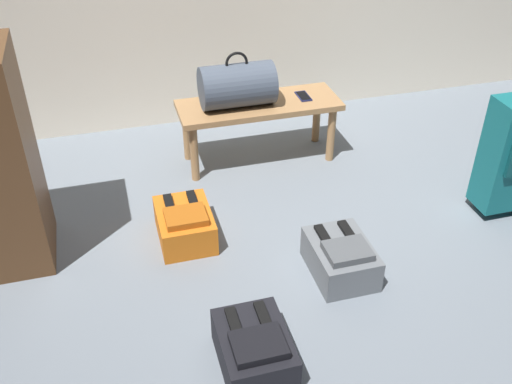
{
  "coord_description": "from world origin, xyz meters",
  "views": [
    {
      "loc": [
        -0.97,
        -2.24,
        1.97
      ],
      "look_at": [
        -0.29,
        0.18,
        0.25
      ],
      "focal_mm": 40.97,
      "sensor_mm": 36.0,
      "label": 1
    }
  ],
  "objects_px": {
    "cell_phone": "(303,96)",
    "backpack_grey": "(341,258)",
    "backpack_orange": "(185,224)",
    "backpack_dark": "(254,349)",
    "duffel_bag_slate": "(237,85)",
    "bench": "(259,112)"
  },
  "relations": [
    {
      "from": "duffel_bag_slate",
      "to": "backpack_orange",
      "type": "distance_m",
      "value": 0.94
    },
    {
      "from": "backpack_orange",
      "to": "backpack_dark",
      "type": "bearing_deg",
      "value": -81.93
    },
    {
      "from": "backpack_grey",
      "to": "backpack_orange",
      "type": "bearing_deg",
      "value": 145.51
    },
    {
      "from": "duffel_bag_slate",
      "to": "bench",
      "type": "bearing_deg",
      "value": 0.0
    },
    {
      "from": "bench",
      "to": "duffel_bag_slate",
      "type": "xyz_separation_m",
      "value": [
        -0.14,
        -0.0,
        0.19
      ]
    },
    {
      "from": "cell_phone",
      "to": "backpack_dark",
      "type": "xyz_separation_m",
      "value": [
        -0.76,
        -1.6,
        -0.31
      ]
    },
    {
      "from": "backpack_orange",
      "to": "cell_phone",
      "type": "bearing_deg",
      "value": 37.8
    },
    {
      "from": "bench",
      "to": "duffel_bag_slate",
      "type": "relative_size",
      "value": 2.27
    },
    {
      "from": "bench",
      "to": "cell_phone",
      "type": "xyz_separation_m",
      "value": [
        0.29,
        0.0,
        0.07
      ]
    },
    {
      "from": "bench",
      "to": "duffel_bag_slate",
      "type": "bearing_deg",
      "value": -180.0
    },
    {
      "from": "backpack_orange",
      "to": "backpack_grey",
      "type": "bearing_deg",
      "value": -34.49
    },
    {
      "from": "bench",
      "to": "backpack_grey",
      "type": "relative_size",
      "value": 2.63
    },
    {
      "from": "backpack_dark",
      "to": "backpack_orange",
      "type": "bearing_deg",
      "value": 98.07
    },
    {
      "from": "cell_phone",
      "to": "backpack_dark",
      "type": "relative_size",
      "value": 0.38
    },
    {
      "from": "backpack_dark",
      "to": "backpack_grey",
      "type": "relative_size",
      "value": 1.0
    },
    {
      "from": "backpack_orange",
      "to": "bench",
      "type": "bearing_deg",
      "value": 48.85
    },
    {
      "from": "cell_phone",
      "to": "backpack_orange",
      "type": "bearing_deg",
      "value": -142.2
    },
    {
      "from": "duffel_bag_slate",
      "to": "backpack_dark",
      "type": "xyz_separation_m",
      "value": [
        -0.34,
        -1.59,
        -0.44
      ]
    },
    {
      "from": "cell_phone",
      "to": "backpack_grey",
      "type": "xyz_separation_m",
      "value": [
        -0.2,
        -1.16,
        -0.31
      ]
    },
    {
      "from": "backpack_orange",
      "to": "backpack_dark",
      "type": "relative_size",
      "value": 1.0
    },
    {
      "from": "backpack_orange",
      "to": "backpack_dark",
      "type": "height_order",
      "value": "same"
    },
    {
      "from": "cell_phone",
      "to": "backpack_grey",
      "type": "distance_m",
      "value": 1.22
    }
  ]
}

